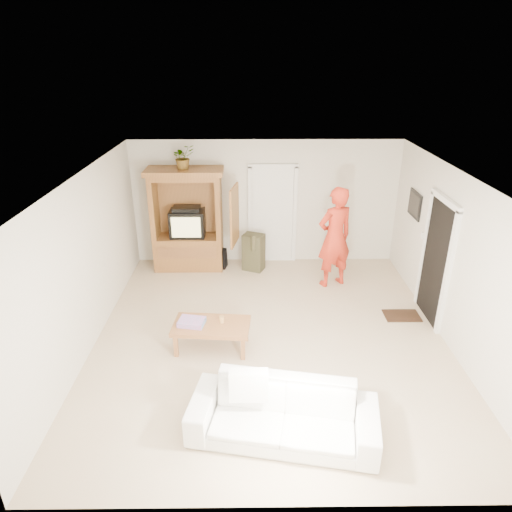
{
  "coord_description": "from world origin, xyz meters",
  "views": [
    {
      "loc": [
        -0.29,
        -6.14,
        4.15
      ],
      "look_at": [
        -0.22,
        0.6,
        1.15
      ],
      "focal_mm": 32.0,
      "sensor_mm": 36.0,
      "label": 1
    }
  ],
  "objects_px": {
    "armoire": "(189,226)",
    "man": "(335,237)",
    "coffee_table": "(211,327)",
    "sofa": "(283,414)"
  },
  "relations": [
    {
      "from": "armoire",
      "to": "man",
      "type": "height_order",
      "value": "armoire"
    },
    {
      "from": "man",
      "to": "sofa",
      "type": "height_order",
      "value": "man"
    },
    {
      "from": "armoire",
      "to": "coffee_table",
      "type": "xyz_separation_m",
      "value": [
        0.67,
        -2.96,
        -0.54
      ]
    },
    {
      "from": "armoire",
      "to": "man",
      "type": "xyz_separation_m",
      "value": [
        2.85,
        -0.84,
        0.07
      ]
    },
    {
      "from": "armoire",
      "to": "man",
      "type": "distance_m",
      "value": 2.97
    },
    {
      "from": "coffee_table",
      "to": "sofa",
      "type": "bearing_deg",
      "value": -56.15
    },
    {
      "from": "armoire",
      "to": "coffee_table",
      "type": "relative_size",
      "value": 1.75
    },
    {
      "from": "armoire",
      "to": "man",
      "type": "relative_size",
      "value": 1.07
    },
    {
      "from": "armoire",
      "to": "sofa",
      "type": "xyz_separation_m",
      "value": [
        1.64,
        -4.71,
        -0.59
      ]
    },
    {
      "from": "man",
      "to": "coffee_table",
      "type": "distance_m",
      "value": 3.1
    }
  ]
}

